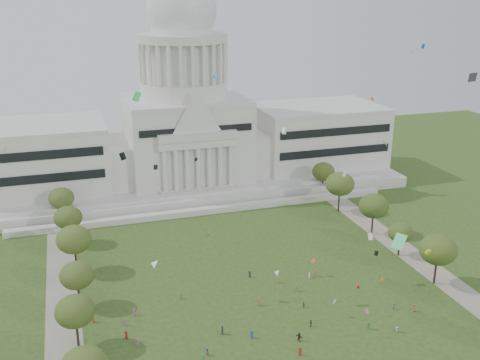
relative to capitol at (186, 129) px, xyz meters
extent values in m
plane|color=#32481B|center=(0.00, -113.59, -22.30)|extent=(400.00, 400.00, 0.00)
cube|color=beige|center=(0.00, 1.41, -20.30)|extent=(160.00, 60.00, 4.00)
cube|color=beige|center=(0.00, -31.59, -21.30)|extent=(130.00, 3.00, 2.00)
cube|color=beige|center=(0.00, -23.59, -19.80)|extent=(140.00, 3.00, 5.00)
cube|color=silver|center=(-55.00, 0.41, -7.30)|extent=(50.00, 34.00, 22.00)
cube|color=silver|center=(55.00, 0.41, -7.30)|extent=(50.00, 34.00, 22.00)
cube|color=silver|center=(-27.00, -1.59, -10.30)|extent=(12.00, 26.00, 16.00)
cube|color=silver|center=(27.00, -1.59, -10.30)|extent=(12.00, 26.00, 16.00)
cube|color=silver|center=(0.00, 0.41, -4.30)|extent=(44.00, 38.00, 28.00)
cube|color=silver|center=(0.00, -19.59, -1.10)|extent=(28.00, 3.00, 2.40)
cube|color=black|center=(-55.00, -16.79, -5.30)|extent=(46.00, 0.40, 11.00)
cube|color=black|center=(55.00, -16.79, -5.30)|extent=(46.00, 0.40, 11.00)
cylinder|color=silver|center=(0.00, 0.41, 15.10)|extent=(32.00, 32.00, 6.00)
cylinder|color=silver|center=(0.00, 0.41, 25.10)|extent=(28.00, 28.00, 14.00)
cylinder|color=beige|center=(0.00, 0.41, 33.60)|extent=(32.40, 32.40, 3.00)
cylinder|color=silver|center=(0.00, 0.41, 39.10)|extent=(22.00, 22.00, 8.00)
ellipsoid|color=silver|center=(0.00, 0.41, 43.10)|extent=(25.00, 25.00, 26.20)
cube|color=gray|center=(-48.00, -83.59, -22.28)|extent=(8.00, 160.00, 0.04)
cube|color=gray|center=(48.00, -83.59, -22.28)|extent=(8.00, 160.00, 0.04)
cylinder|color=black|center=(-45.04, -96.29, -19.56)|extent=(0.56, 0.56, 5.47)
ellipsoid|color=#344A17|center=(-45.04, -96.29, -13.77)|extent=(8.42, 8.42, 6.89)
cylinder|color=black|center=(44.17, -96.15, -19.19)|extent=(0.56, 0.56, 6.20)
ellipsoid|color=#395017|center=(44.17, -96.15, -12.62)|extent=(9.55, 9.55, 7.82)
cylinder|color=black|center=(-44.09, -79.67, -19.66)|extent=(0.56, 0.56, 5.27)
ellipsoid|color=#384B1D|center=(-44.09, -79.67, -14.07)|extent=(8.12, 8.12, 6.65)
cylinder|color=black|center=(44.40, -79.10, -20.02)|extent=(0.56, 0.56, 4.56)
ellipsoid|color=#324816|center=(44.40, -79.10, -15.19)|extent=(7.01, 7.01, 5.74)
cylinder|color=black|center=(-44.08, -61.17, -19.28)|extent=(0.56, 0.56, 6.03)
ellipsoid|color=#3E511D|center=(-44.08, -61.17, -12.89)|extent=(9.29, 9.29, 7.60)
cylinder|color=black|center=(44.76, -63.55, -19.31)|extent=(0.56, 0.56, 5.97)
ellipsoid|color=#2E4714|center=(44.76, -63.55, -12.99)|extent=(9.19, 9.19, 7.52)
cylinder|color=black|center=(-45.22, -42.58, -19.59)|extent=(0.56, 0.56, 5.41)
ellipsoid|color=#364916|center=(-45.22, -42.58, -13.86)|extent=(8.33, 8.33, 6.81)
cylinder|color=black|center=(43.49, -43.40, -19.11)|extent=(0.56, 0.56, 6.37)
ellipsoid|color=#3C4E1E|center=(43.49, -43.40, -12.35)|extent=(9.82, 9.82, 8.03)
cylinder|color=black|center=(-46.87, -24.45, -19.64)|extent=(0.56, 0.56, 5.32)
ellipsoid|color=#384A19|center=(-46.87, -24.45, -14.00)|extent=(8.19, 8.19, 6.70)
cylinder|color=black|center=(45.96, -25.46, -19.56)|extent=(0.56, 0.56, 5.47)
ellipsoid|color=#384914|center=(45.96, -25.46, -13.77)|extent=(8.42, 8.42, 6.89)
imported|color=olive|center=(31.45, -106.13, -21.39)|extent=(1.06, 1.00, 1.82)
imported|color=#994C8C|center=(27.50, -103.91, -21.52)|extent=(0.88, 0.80, 1.54)
imported|color=#33723F|center=(17.36, -109.40, -21.31)|extent=(1.19, 1.42, 1.96)
imported|color=#26262B|center=(5.51, -104.47, -21.47)|extent=(0.67, 1.03, 1.65)
imported|color=#26262B|center=(0.75, -108.84, -21.30)|extent=(1.71, 1.89, 1.98)
imported|color=#994C8C|center=(-19.59, -107.78, -21.40)|extent=(0.92, 0.62, 1.79)
imported|color=silver|center=(22.78, -112.36, -21.55)|extent=(0.78, 1.07, 1.49)
imported|color=navy|center=(7.20, -96.67, -21.58)|extent=(0.55, 0.88, 1.43)
cube|color=#B21E1E|center=(-1.04, -113.56, -21.34)|extent=(0.59, 0.49, 1.91)
cube|color=silver|center=(14.54, -83.49, -21.57)|extent=(0.45, 0.40, 1.46)
cube|color=#994C8C|center=(-33.02, -100.13, -21.44)|extent=(0.41, 0.52, 1.71)
cube|color=#994C8C|center=(-32.10, -88.03, -21.41)|extent=(0.51, 0.55, 1.77)
cube|color=#4C4C51|center=(-20.21, -84.12, -21.56)|extent=(0.30, 0.42, 1.47)
cube|color=#994C8C|center=(-34.76, -91.60, -21.50)|extent=(0.49, 0.42, 1.58)
cube|color=olive|center=(16.11, -83.36, -21.38)|extent=(0.51, 0.35, 1.84)
cube|color=olive|center=(5.67, -83.71, -21.42)|extent=(0.32, 0.49, 1.76)
cube|color=#33723F|center=(22.77, -112.16, -21.34)|extent=(0.57, 0.58, 1.90)
cube|color=olive|center=(-2.76, -92.49, -21.35)|extent=(0.55, 0.59, 1.89)
cube|color=#33723F|center=(-20.93, -109.89, -21.33)|extent=(0.49, 0.59, 1.92)
cube|color=#26262B|center=(-14.45, -101.38, -21.32)|extent=(0.36, 0.54, 1.95)
cube|color=olive|center=(8.55, -88.99, -21.34)|extent=(0.41, 0.56, 1.92)
cube|color=#26262B|center=(-0.48, -78.59, -21.40)|extent=(0.48, 0.55, 1.78)
cube|color=navy|center=(-8.71, -104.73, -21.40)|extent=(0.34, 0.50, 1.78)
cube|color=#B21E1E|center=(-34.93, -96.72, -21.36)|extent=(0.57, 0.57, 1.88)
cube|color=#B21E1E|center=(-41.45, -87.99, -21.46)|extent=(0.32, 0.47, 1.68)
camera|label=1|loc=(-42.81, -204.26, 50.14)|focal=42.00mm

